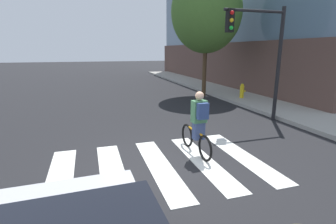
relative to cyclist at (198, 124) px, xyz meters
name	(u,v)px	position (x,y,z in m)	size (l,w,h in m)	color
ground_plane	(162,167)	(-1.09, -0.40, -0.84)	(120.00, 120.00, 0.00)	black
crosswalk_stripes	(160,167)	(-1.13, -0.40, -0.84)	(4.95, 3.36, 0.01)	silver
cyclist	(198,124)	(0.00, 0.00, 0.00)	(0.37, 1.71, 1.69)	black
traffic_light_near	(261,45)	(3.42, 2.28, 2.02)	(2.47, 0.28, 4.20)	black
fire_hydrant	(242,91)	(5.32, 6.16, -0.31)	(0.33, 0.22, 0.78)	gold
street_tree_near	(206,12)	(3.99, 8.16, 3.92)	(3.97, 3.97, 7.05)	#4C3823
corner_building	(298,22)	(15.80, 13.96, 4.28)	(17.90, 24.08, 10.34)	brown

